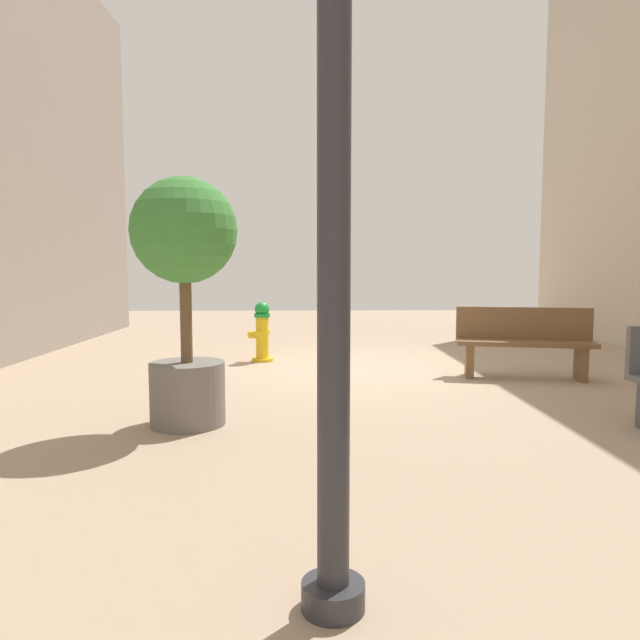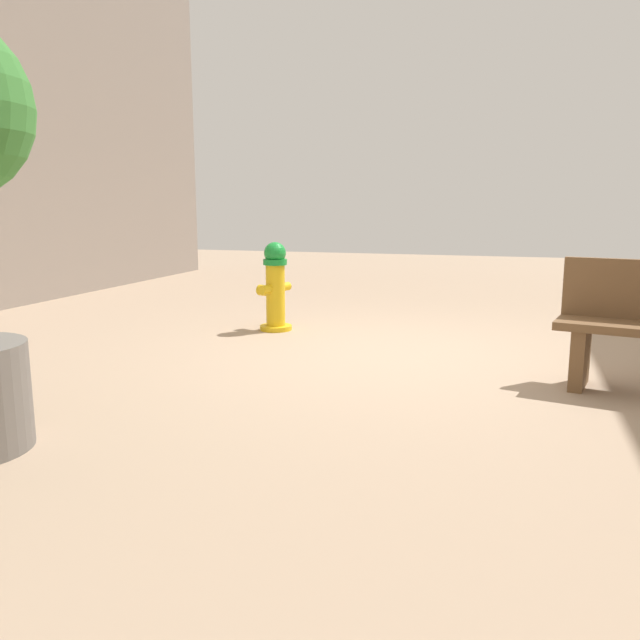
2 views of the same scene
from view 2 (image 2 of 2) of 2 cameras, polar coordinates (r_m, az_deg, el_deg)
The scene contains 2 objects.
ground_plane at distance 5.80m, azimuth 6.74°, elevation -3.11°, with size 23.40×23.40×0.00m, color tan.
fire_hydrant at distance 6.83m, azimuth -4.07°, elevation 3.05°, with size 0.41×0.43×0.95m.
Camera 2 is at (-0.98, 5.55, 1.34)m, focal length 35.61 mm.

